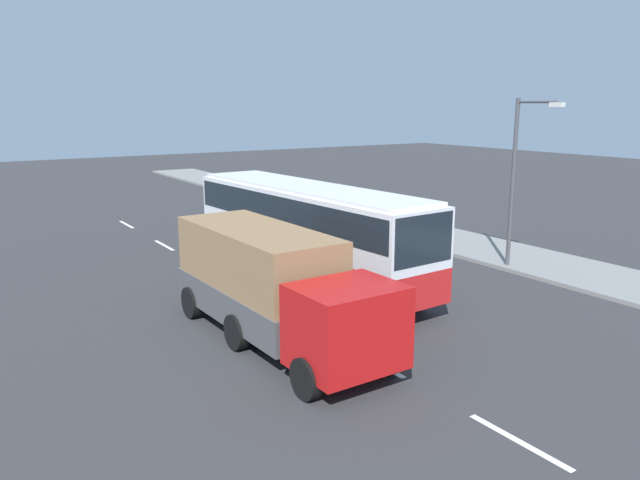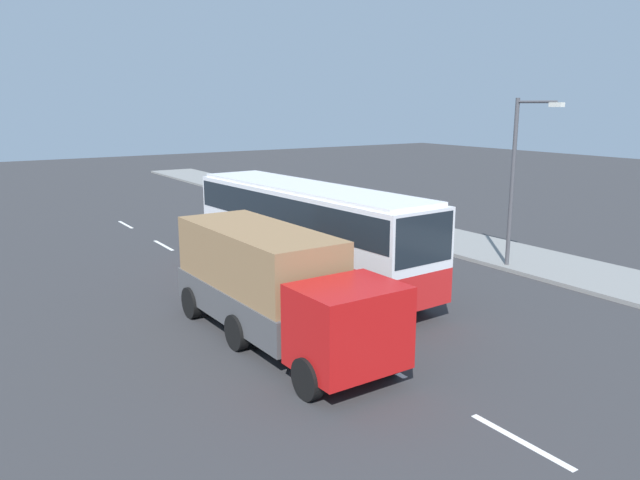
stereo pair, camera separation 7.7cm
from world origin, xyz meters
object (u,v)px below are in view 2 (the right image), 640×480
(coach_bus, at_px, (307,224))
(pedestrian_at_crossing, at_px, (409,210))
(pedestrian_near_curb, at_px, (412,220))
(cargo_truck, at_px, (273,284))
(street_lamp, at_px, (518,170))
(car_blue_saloon, at_px, (259,213))

(coach_bus, xyz_separation_m, pedestrian_at_crossing, (-5.30, 9.53, -1.16))
(coach_bus, height_order, pedestrian_near_curb, coach_bus)
(coach_bus, distance_m, pedestrian_near_curb, 8.42)
(coach_bus, relative_size, cargo_truck, 1.40)
(pedestrian_near_curb, height_order, pedestrian_at_crossing, pedestrian_near_curb)
(street_lamp, bearing_deg, pedestrian_at_crossing, 167.40)
(cargo_truck, bearing_deg, pedestrian_at_crossing, 124.52)
(coach_bus, distance_m, car_blue_saloon, 10.84)
(coach_bus, xyz_separation_m, street_lamp, (2.78, 7.72, 1.70))
(cargo_truck, height_order, pedestrian_near_curb, cargo_truck)
(coach_bus, relative_size, car_blue_saloon, 2.80)
(cargo_truck, xyz_separation_m, pedestrian_at_crossing, (-9.43, 13.21, -0.58))
(cargo_truck, height_order, pedestrian_at_crossing, cargo_truck)
(cargo_truck, distance_m, pedestrian_at_crossing, 16.25)
(coach_bus, height_order, car_blue_saloon, coach_bus)
(coach_bus, bearing_deg, street_lamp, 66.98)
(cargo_truck, xyz_separation_m, street_lamp, (-1.36, 11.41, 2.29))
(coach_bus, xyz_separation_m, cargo_truck, (4.14, -3.69, -0.58))
(cargo_truck, bearing_deg, car_blue_saloon, 152.56)
(car_blue_saloon, height_order, street_lamp, street_lamp)
(car_blue_saloon, height_order, pedestrian_near_curb, pedestrian_near_curb)
(cargo_truck, relative_size, car_blue_saloon, 2.00)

